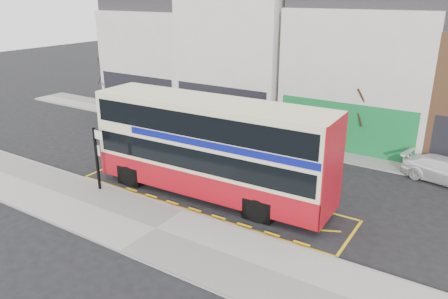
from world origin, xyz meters
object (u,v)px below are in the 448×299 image
Objects in this scene: double_decker_bus at (212,147)px; street_tree_right at (365,95)px; bus_stop_post at (97,153)px; car_silver at (170,123)px; street_tree_left at (107,64)px; car_grey at (284,139)px; car_white at (446,171)px.

double_decker_bus is 10.82m from street_tree_right.
bus_stop_post is 0.83× the size of car_silver.
street_tree_left reaches higher than car_silver.
double_decker_bus is at bearing 31.75° from bus_stop_post.
car_grey reaches higher than car_white.
street_tree_left is 21.88m from street_tree_right.
car_silver is 13.27m from street_tree_right.
bus_stop_post is at bearing 144.85° from car_grey.
street_tree_right reaches higher than street_tree_left.
car_grey is 0.81× the size of street_tree_left.
street_tree_right reaches higher than double_decker_bus.
double_decker_bus is 2.25× the size of street_tree_right.
street_tree_right is (21.88, -0.16, 0.00)m from street_tree_left.
street_tree_right is at bearing -0.42° from street_tree_left.
car_silver is 0.88× the size of car_white.
car_grey is (0.10, 7.88, -1.80)m from double_decker_bus.
car_grey is at bearing 67.53° from bus_stop_post.
double_decker_bus is 2.25× the size of street_tree_left.
car_white is 6.22m from street_tree_right.
street_tree_right is (4.33, 9.85, 1.14)m from double_decker_bus.
car_grey is 18.02m from street_tree_left.
car_grey is (4.98, 10.58, -1.35)m from bus_stop_post.
bus_stop_post is 15.65m from street_tree_right.
street_tree_right is (9.21, 12.56, 1.58)m from bus_stop_post.
street_tree_left reaches higher than double_decker_bus.
car_silver is 10.29m from street_tree_left.
car_grey is 9.31m from car_white.
car_silver is at bearing 138.46° from double_decker_bus.
street_tree_right is (4.23, 1.97, 2.93)m from car_grey.
street_tree_right is at bearing 78.69° from car_white.
bus_stop_post is 11.77m from car_grey.
car_grey is (8.34, 1.06, 0.05)m from car_silver.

